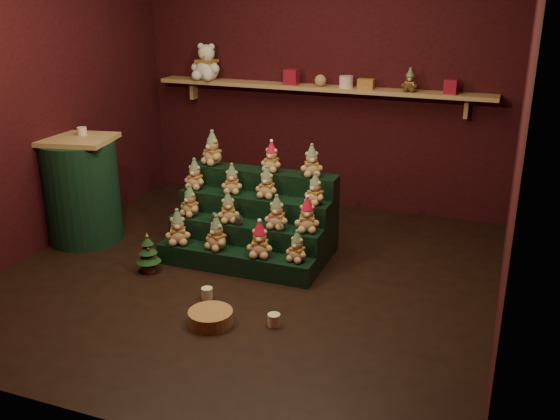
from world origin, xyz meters
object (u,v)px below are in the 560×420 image
at_px(mini_christmas_tree, 148,253).
at_px(mug_right, 274,320).
at_px(snow_globe_a, 215,217).
at_px(snow_globe_b, 239,220).
at_px(side_table, 81,190).
at_px(wicker_basket, 211,317).
at_px(snow_globe_c, 281,227).
at_px(brown_bear, 410,80).
at_px(riser_tier_front, 235,261).
at_px(mug_left, 207,293).
at_px(white_bear, 207,57).

distance_m(mini_christmas_tree, mug_right, 1.41).
xyz_separation_m(snow_globe_a, mini_christmas_tree, (-0.42, -0.43, -0.23)).
xyz_separation_m(snow_globe_b, side_table, (-1.62, -0.01, 0.09)).
bearing_deg(mug_right, wicker_basket, -162.77).
height_order(mini_christmas_tree, mug_right, mini_christmas_tree).
relative_size(snow_globe_c, side_table, 0.08).
distance_m(snow_globe_a, side_table, 1.39).
relative_size(mug_right, wicker_basket, 0.28).
xyz_separation_m(snow_globe_b, snow_globe_c, (0.39, -0.00, -0.01)).
xyz_separation_m(snow_globe_a, side_table, (-1.39, -0.01, 0.09)).
distance_m(snow_globe_a, snow_globe_b, 0.23).
bearing_deg(brown_bear, snow_globe_b, -128.11).
height_order(riser_tier_front, snow_globe_c, snow_globe_c).
bearing_deg(mug_left, mini_christmas_tree, 159.33).
bearing_deg(wicker_basket, mug_right, 17.23).
height_order(snow_globe_a, side_table, side_table).
bearing_deg(mini_christmas_tree, side_table, 156.50).
distance_m(side_table, mug_left, 1.84).
height_order(side_table, mini_christmas_tree, side_table).
height_order(riser_tier_front, white_bear, white_bear).
height_order(side_table, mug_left, side_table).
xyz_separation_m(riser_tier_front, snow_globe_c, (0.37, 0.16, 0.31)).
height_order(snow_globe_b, snow_globe_c, snow_globe_b).
bearing_deg(snow_globe_c, mug_right, -72.57).
distance_m(mug_right, white_bear, 3.45).
bearing_deg(riser_tier_front, white_bear, 121.96).
bearing_deg(snow_globe_b, snow_globe_c, -0.00).
xyz_separation_m(mug_right, white_bear, (-1.78, 2.54, 1.52)).
xyz_separation_m(snow_globe_a, snow_globe_b, (0.23, 0.00, 0.00)).
xyz_separation_m(mini_christmas_tree, brown_bear, (1.76, 2.08, 1.26)).
bearing_deg(riser_tier_front, mug_left, -89.27).
distance_m(mug_right, brown_bear, 2.93).
bearing_deg(snow_globe_b, mug_left, -87.35).
xyz_separation_m(mini_christmas_tree, wicker_basket, (0.89, -0.59, -0.12)).
distance_m(mini_christmas_tree, white_bear, 2.54).
height_order(riser_tier_front, side_table, side_table).
bearing_deg(white_bear, mini_christmas_tree, -71.61).
relative_size(snow_globe_a, mini_christmas_tree, 0.25).
relative_size(riser_tier_front, snow_globe_c, 17.20).
bearing_deg(side_table, white_bear, 61.66).
relative_size(snow_globe_a, brown_bear, 0.40).
relative_size(snow_globe_b, snow_globe_c, 1.16).
bearing_deg(snow_globe_b, mini_christmas_tree, -146.57).
bearing_deg(mini_christmas_tree, wicker_basket, -33.84).
distance_m(snow_globe_c, mug_right, 1.00).
bearing_deg(snow_globe_a, mug_right, -44.60).
relative_size(snow_globe_c, brown_bear, 0.37).
bearing_deg(side_table, snow_globe_c, -10.89).
bearing_deg(snow_globe_b, riser_tier_front, -81.06).
bearing_deg(riser_tier_front, snow_globe_a, 147.88).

